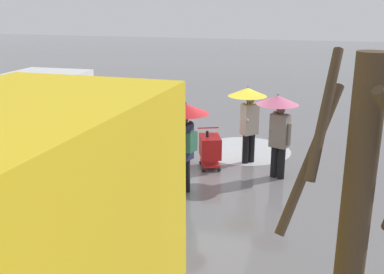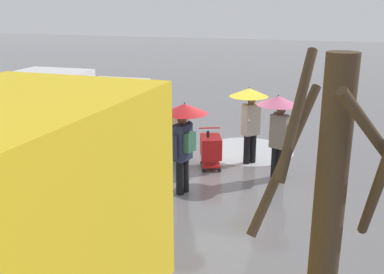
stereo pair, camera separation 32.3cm
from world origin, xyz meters
The scene contains 10 objects.
ground_plane centered at (0.00, 0.00, 0.00)m, with size 90.00×90.00×0.00m, color slate.
slush_patch_near_cluster centered at (3.01, 3.57, 0.00)m, with size 2.65×2.65×0.01m, color #ADAFB5.
slush_patch_under_van centered at (-0.75, -2.08, 0.00)m, with size 2.75×2.75×0.01m, color silver.
cargo_van_parked_right centered at (3.90, -0.78, 1.18)m, with size 2.28×5.38×2.60m.
shopping_cart_vendor centered at (-0.08, -0.34, 0.57)m, with size 0.81×0.96×1.04m.
hand_dolly_boxes centered at (0.82, -0.36, 0.84)m, with size 0.77×0.85×1.53m.
pedestrian_pink_side centered at (0.08, 1.40, 1.57)m, with size 1.04×1.04×2.15m.
pedestrian_black_side centered at (-0.97, -1.01, 1.58)m, with size 1.04×1.04×2.15m.
pedestrian_white_side centered at (-1.85, -0.14, 1.58)m, with size 1.04×1.04×2.15m.
bare_tree_near centered at (-3.08, 7.30, 2.14)m, with size 1.10×1.09×3.94m.
Camera 1 is at (-2.71, 10.75, 4.27)m, focal length 42.07 mm.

